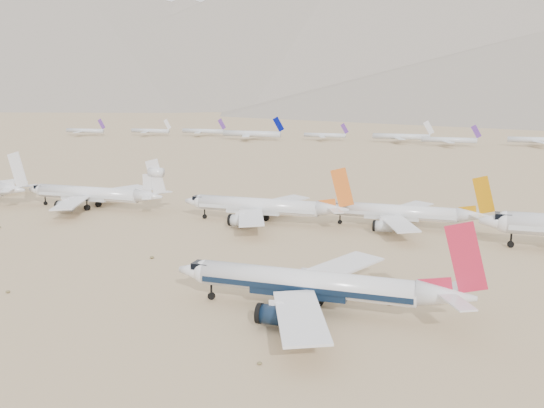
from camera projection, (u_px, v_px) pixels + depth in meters
The scene contains 8 objects.
ground at pixel (257, 293), 112.98m from camera, with size 7000.00×7000.00×0.00m, color #8F7153.
main_airliner at pixel (318, 285), 102.39m from camera, with size 50.23×49.06×17.72m.
row2_gold_tail at pixel (402, 213), 164.20m from camera, with size 43.75×42.79×15.58m.
row2_orange_tail at pixel (264, 207), 170.78m from camera, with size 47.41×46.38×16.91m.
row2_white_trijet at pixel (95, 194), 190.87m from camera, with size 47.73×46.65×16.91m.
distant_storage_row at pixel (355, 136), 428.73m from camera, with size 464.16×59.30×15.15m.
mountain_range at pixel (500, 29), 1586.07m from camera, with size 7354.00×3024.00×470.00m.
desert_scrub at pixel (92, 320), 99.18m from camera, with size 233.60×121.67×0.63m.
Camera 1 is at (37.65, -101.07, 37.66)m, focal length 40.00 mm.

